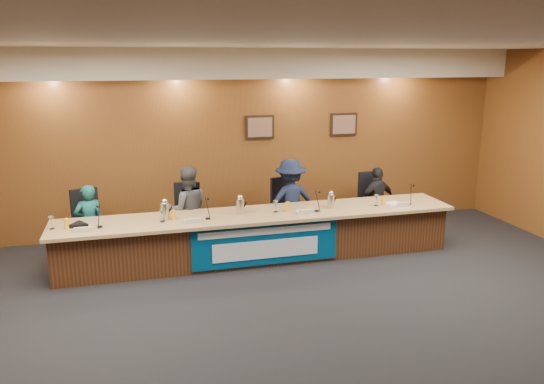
{
  "coord_description": "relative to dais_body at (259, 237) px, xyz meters",
  "views": [
    {
      "loc": [
        -1.83,
        -5.16,
        3.02
      ],
      "look_at": [
        0.22,
        2.45,
        1.04
      ],
      "focal_mm": 35.0,
      "sensor_mm": 36.0,
      "label": 1
    }
  ],
  "objects": [
    {
      "name": "office_chair_a",
      "position": [
        -2.52,
        0.7,
        0.13
      ],
      "size": [
        0.62,
        0.62,
        0.08
      ],
      "primitive_type": "cube",
      "rotation": [
        0.0,
        0.0,
        0.35
      ],
      "color": "black",
      "rests_on": "floor"
    },
    {
      "name": "soffit",
      "position": [
        0.0,
        1.35,
        2.6
      ],
      "size": [
        10.0,
        0.5,
        0.5
      ],
      "primitive_type": "cube",
      "color": "beige",
      "rests_on": "wall_back"
    },
    {
      "name": "juice_glass_b",
      "position": [
        -1.3,
        -0.08,
        0.47
      ],
      "size": [
        0.06,
        0.06,
        0.15
      ],
      "primitive_type": "cylinder",
      "color": "#FFB20E",
      "rests_on": "dais_top"
    },
    {
      "name": "juice_glass_d",
      "position": [
        2.02,
        -0.13,
        0.47
      ],
      "size": [
        0.06,
        0.06,
        0.15
      ],
      "primitive_type": "cylinder",
      "color": "#FFB20E",
      "rests_on": "dais_top"
    },
    {
      "name": "nameplate_a",
      "position": [
        -2.53,
        -0.32,
        0.45
      ],
      "size": [
        0.24,
        0.08,
        0.1
      ],
      "primitive_type": "cube",
      "rotation": [
        0.31,
        0.0,
        0.0
      ],
      "color": "white",
      "rests_on": "dais_top"
    },
    {
      "name": "office_chair_d",
      "position": [
        2.27,
        0.7,
        0.13
      ],
      "size": [
        0.51,
        0.51,
        0.08
      ],
      "primitive_type": "cube",
      "rotation": [
        0.0,
        0.0,
        0.06
      ],
      "color": "black",
      "rests_on": "floor"
    },
    {
      "name": "nameplate_b",
      "position": [
        -1.04,
        -0.31,
        0.45
      ],
      "size": [
        0.24,
        0.08,
        0.1
      ],
      "primitive_type": "cube",
      "rotation": [
        0.31,
        0.0,
        0.0
      ],
      "color": "white",
      "rests_on": "dais_top"
    },
    {
      "name": "nameplate_d",
      "position": [
        2.28,
        -0.28,
        0.45
      ],
      "size": [
        0.24,
        0.08,
        0.1
      ],
      "primitive_type": "cube",
      "rotation": [
        0.31,
        0.0,
        0.0
      ],
      "color": "white",
      "rests_on": "dais_top"
    },
    {
      "name": "carafe_right",
      "position": [
        1.14,
        -0.05,
        0.51
      ],
      "size": [
        0.11,
        0.11,
        0.22
      ],
      "primitive_type": "cylinder",
      "color": "silver",
      "rests_on": "dais_top"
    },
    {
      "name": "ceiling",
      "position": [
        0.0,
        -2.4,
        2.85
      ],
      "size": [
        10.0,
        8.0,
        0.04
      ],
      "primitive_type": "cube",
      "color": "silver",
      "rests_on": "wall_back"
    },
    {
      "name": "dais_body",
      "position": [
        0.0,
        0.0,
        0.0
      ],
      "size": [
        6.0,
        0.8,
        0.7
      ],
      "primitive_type": "cube",
      "color": "#452512",
      "rests_on": "floor"
    },
    {
      "name": "banner_text_upper",
      "position": [
        0.0,
        -0.43,
        0.23
      ],
      "size": [
        2.0,
        0.01,
        0.1
      ],
      "primitive_type": "cube",
      "color": "silver",
      "rests_on": "banner"
    },
    {
      "name": "microphone_c",
      "position": [
        0.87,
        -0.19,
        0.41
      ],
      "size": [
        0.07,
        0.07,
        0.02
      ],
      "primitive_type": "cylinder",
      "color": "black",
      "rests_on": "dais_top"
    },
    {
      "name": "water_glass_a",
      "position": [
        -2.95,
        -0.07,
        0.49
      ],
      "size": [
        0.08,
        0.08,
        0.18
      ],
      "primitive_type": "cylinder",
      "color": "silver",
      "rests_on": "dais_top"
    },
    {
      "name": "wall_photo_right",
      "position": [
        2.0,
        1.57,
        1.5
      ],
      "size": [
        0.52,
        0.04,
        0.42
      ],
      "primitive_type": "cube",
      "color": "black",
      "rests_on": "wall_back"
    },
    {
      "name": "wall_photo_left",
      "position": [
        0.4,
        1.57,
        1.5
      ],
      "size": [
        0.52,
        0.04,
        0.42
      ],
      "primitive_type": "cube",
      "color": "black",
      "rests_on": "wall_back"
    },
    {
      "name": "floor",
      "position": [
        0.0,
        -2.4,
        -0.35
      ],
      "size": [
        10.0,
        10.0,
        0.0
      ],
      "primitive_type": "plane",
      "color": "black",
      "rests_on": "ground"
    },
    {
      "name": "carafe_left",
      "position": [
        -1.41,
        -0.04,
        0.53
      ],
      "size": [
        0.13,
        0.13,
        0.25
      ],
      "primitive_type": "cylinder",
      "color": "silver",
      "rests_on": "dais_top"
    },
    {
      "name": "panelist_d",
      "position": [
        2.27,
        0.6,
        0.26
      ],
      "size": [
        0.75,
        0.42,
        1.21
      ],
      "primitive_type": "imported",
      "rotation": [
        0.0,
        0.0,
        3.33
      ],
      "color": "black",
      "rests_on": "floor"
    },
    {
      "name": "water_glass_c",
      "position": [
        0.25,
        -0.06,
        0.49
      ],
      "size": [
        0.08,
        0.08,
        0.18
      ],
      "primitive_type": "cylinder",
      "color": "silver",
      "rests_on": "dais_top"
    },
    {
      "name": "water_glass_b",
      "position": [
        -1.46,
        -0.12,
        0.49
      ],
      "size": [
        0.08,
        0.08,
        0.18
      ],
      "primitive_type": "cylinder",
      "color": "silver",
      "rests_on": "dais_top"
    },
    {
      "name": "juice_glass_a",
      "position": [
        -2.76,
        -0.11,
        0.47
      ],
      "size": [
        0.06,
        0.06,
        0.15
      ],
      "primitive_type": "cylinder",
      "color": "#FFB20E",
      "rests_on": "dais_top"
    },
    {
      "name": "wall_back",
      "position": [
        0.0,
        1.6,
        1.25
      ],
      "size": [
        10.0,
        0.04,
        3.2
      ],
      "primitive_type": "cube",
      "color": "brown",
      "rests_on": "floor"
    },
    {
      "name": "microphone_d",
      "position": [
        2.46,
        -0.17,
        0.41
      ],
      "size": [
        0.07,
        0.07,
        0.02
      ],
      "primitive_type": "cylinder",
      "color": "black",
      "rests_on": "dais_top"
    },
    {
      "name": "panelist_b",
      "position": [
        -1.02,
        0.6,
        0.35
      ],
      "size": [
        0.7,
        0.55,
        1.4
      ],
      "primitive_type": "imported",
      "rotation": [
        0.0,
        0.0,
        3.18
      ],
      "color": "#47474C",
      "rests_on": "floor"
    },
    {
      "name": "panelist_a",
      "position": [
        -2.52,
        0.6,
        0.25
      ],
      "size": [
        0.5,
        0.4,
        1.2
      ],
      "primitive_type": "imported",
      "rotation": [
        0.0,
        0.0,
        3.43
      ],
      "color": "#115353",
      "rests_on": "floor"
    },
    {
      "name": "microphone_a",
      "position": [
        -2.32,
        -0.16,
        0.41
      ],
      "size": [
        0.07,
        0.07,
        0.02
      ],
      "primitive_type": "cylinder",
      "color": "black",
      "rests_on": "dais_top"
    },
    {
      "name": "banner_text_lower",
      "position": [
        0.0,
        -0.43,
        -0.05
      ],
      "size": [
        1.6,
        0.01,
        0.28
      ],
      "primitive_type": "cube",
      "color": "silver",
      "rests_on": "banner"
    },
    {
      "name": "panelist_c",
      "position": [
        0.68,
        0.6,
        0.37
      ],
      "size": [
        0.97,
        0.6,
        1.43
      ],
      "primitive_type": "imported",
      "rotation": [
        0.0,
        0.0,
        3.22
      ],
      "color": "black",
      "rests_on": "floor"
    },
    {
      "name": "paper_stack",
      "position": [
        2.24,
        -0.11,
        0.4
      ],
      "size": [
        0.26,
        0.33,
        0.01
      ],
      "primitive_type": "cube",
      "rotation": [
        0.0,
        0.0,
        0.14
      ],
      "color": "white",
      "rests_on": "dais_top"
    },
    {
      "name": "dais_top",
      "position": [
        0.0,
        -0.05,
        0.38
      ],
      "size": [
        6.1,
        0.95,
        0.05
      ],
      "primitive_type": "cube",
      "color": "tan",
      "rests_on": "dais_body"
    },
    {
      "name": "speakerphone",
      "position": [
        -2.61,
        -0.04,
        0.43
      ],
      "size": [
        0.32,
        0.32,
        0.05
      ],
      "primitive_type": "cylinder",
      "color": "black",
      "rests_on": "dais_top"
    },
    {
      "name": "banner",
      "position": [
        0.0,
        -0.41,
        0.03
      ],
      "size": [
        2.2,
        0.02,
        0.65
      ],
      "primitive_type": "cube",
      "color": "navy",
      "rests_on": "dais_body"
    },
    {
      "name": "juice_glass_c",
      "position": [
        0.43,
        -0.07,
        0.47
      ],
      "size": [
        0.06,
        0.06,
        0.15
      ],
      "primitive_type": "cylinder",
      "color": "#FFB20E",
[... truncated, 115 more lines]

